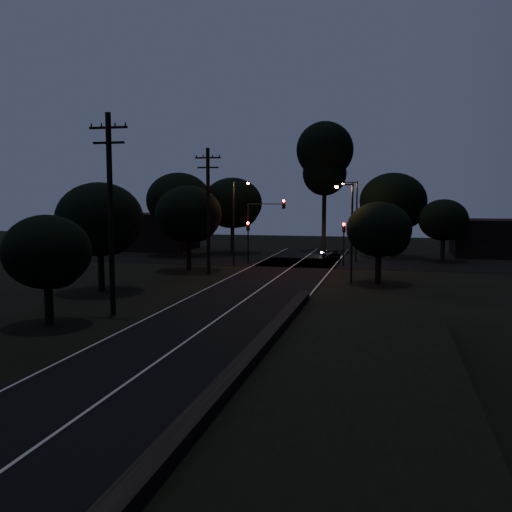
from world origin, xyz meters
The scene contains 23 objects.
ground centered at (0.00, 0.00, 0.00)m, with size 160.00×160.00×0.00m, color black.
road_surface centered at (0.00, 31.12, 0.01)m, with size 60.00×70.00×0.03m.
retaining_wall centered at (7.74, 3.00, 0.62)m, with size 6.93×26.00×1.60m.
utility_pole_mid centered at (-6.00, 15.00, 5.74)m, with size 2.20×0.30×11.00m.
utility_pole_far centered at (-6.00, 32.00, 5.48)m, with size 2.20×0.30×10.50m.
tree_left_b centered at (-7.84, 11.91, 3.64)m, with size 4.43×4.43×5.63m.
tree_left_c centered at (-10.29, 21.88, 4.84)m, with size 5.93×5.93×7.49m.
tree_left_d centered at (-8.29, 33.88, 4.84)m, with size 5.89×5.89×7.47m.
tree_far_nw centered at (-8.76, 49.86, 5.62)m, with size 6.85×6.85×8.67m.
tree_far_w centered at (-13.75, 45.86, 5.93)m, with size 7.16×7.16×9.13m.
tree_far_ne centered at (9.25, 49.86, 5.86)m, with size 7.16×7.16×9.06m.
tree_far_e centered at (14.17, 46.90, 4.04)m, with size 4.92×4.92×6.25m.
tree_right_a centered at (8.17, 29.90, 3.98)m, with size 4.83×4.83×6.14m.
tall_pine centered at (1.00, 55.00, 11.07)m, with size 6.75×6.75×15.35m.
building_left centered at (-20.00, 52.00, 2.20)m, with size 10.00×8.00×4.40m, color black.
building_right centered at (20.00, 53.00, 2.00)m, with size 9.00×7.00×4.00m, color black.
signal_left centered at (-4.60, 39.99, 2.84)m, with size 0.28×0.35×4.10m.
signal_right centered at (4.60, 39.99, 2.84)m, with size 0.28×0.35×4.10m.
signal_mast centered at (-2.91, 39.99, 4.34)m, with size 3.70×0.35×6.25m.
streetlight_a centered at (-5.31, 38.00, 4.64)m, with size 1.66×0.26×8.00m.
streetlight_b centered at (5.31, 44.00, 4.64)m, with size 1.66×0.26×8.00m.
streetlight_c centered at (5.83, 30.00, 4.35)m, with size 1.46×0.26×7.50m.
car centered at (2.81, 46.00, 0.55)m, with size 1.30×3.24×1.10m, color black.
Camera 1 is at (8.90, -13.38, 6.54)m, focal length 40.00 mm.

